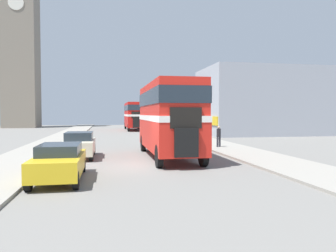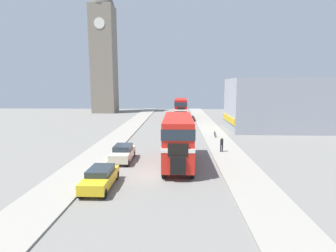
% 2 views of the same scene
% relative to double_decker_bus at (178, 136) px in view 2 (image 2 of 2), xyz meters
% --- Properties ---
extents(ground_plane, '(120.00, 120.00, 0.00)m').
position_rel_double_decker_bus_xyz_m(ground_plane, '(-1.47, -3.21, -2.59)').
color(ground_plane, slate).
extents(sidewalk_right, '(3.50, 120.00, 0.12)m').
position_rel_double_decker_bus_xyz_m(sidewalk_right, '(5.28, -3.21, -2.53)').
color(sidewalk_right, gray).
rests_on(sidewalk_right, ground_plane).
extents(sidewalk_left, '(3.50, 120.00, 0.12)m').
position_rel_double_decker_bus_xyz_m(sidewalk_left, '(-8.22, -3.21, -2.53)').
color(sidewalk_left, gray).
rests_on(sidewalk_left, ground_plane).
extents(double_decker_bus, '(2.52, 9.23, 4.35)m').
position_rel_double_decker_bus_xyz_m(double_decker_bus, '(0.00, 0.00, 0.00)').
color(double_decker_bus, red).
rests_on(double_decker_bus, ground_plane).
extents(bus_distant, '(2.50, 10.53, 4.29)m').
position_rel_double_decker_bus_xyz_m(bus_distant, '(0.57, 32.52, -0.03)').
color(bus_distant, red).
rests_on(bus_distant, ground_plane).
extents(car_parked_near, '(1.74, 4.34, 1.41)m').
position_rel_double_decker_bus_xyz_m(car_parked_near, '(-5.42, -5.76, -1.85)').
color(car_parked_near, gold).
rests_on(car_parked_near, ground_plane).
extents(car_parked_mid, '(1.75, 4.10, 1.52)m').
position_rel_double_decker_bus_xyz_m(car_parked_mid, '(-5.21, 0.84, -1.81)').
color(car_parked_mid, beige).
rests_on(car_parked_mid, ground_plane).
extents(pedestrian_walking, '(0.32, 0.32, 1.57)m').
position_rel_double_decker_bus_xyz_m(pedestrian_walking, '(4.66, 4.24, -1.58)').
color(pedestrian_walking, '#282833').
rests_on(pedestrian_walking, sidewalk_right).
extents(bicycle_on_pavement, '(0.05, 1.76, 0.78)m').
position_rel_double_decker_bus_xyz_m(bicycle_on_pavement, '(5.11, 12.40, -2.11)').
color(bicycle_on_pavement, black).
rests_on(bicycle_on_pavement, sidewalk_right).
extents(church_tower, '(6.14, 6.14, 36.19)m').
position_rel_double_decker_bus_xyz_m(church_tower, '(-19.19, 45.95, 15.85)').
color(church_tower, gray).
rests_on(church_tower, ground_plane).
extents(shop_building_block, '(18.45, 9.61, 8.17)m').
position_rel_double_decker_bus_xyz_m(shop_building_block, '(17.41, 19.24, 1.50)').
color(shop_building_block, '#999EA8').
rests_on(shop_building_block, ground_plane).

